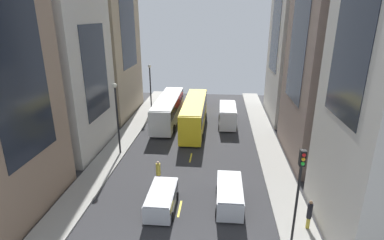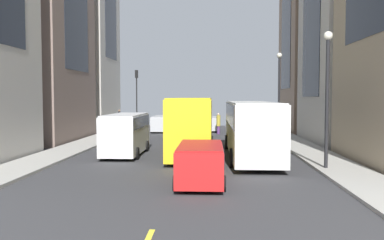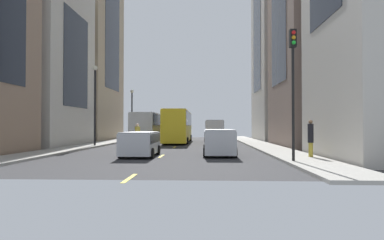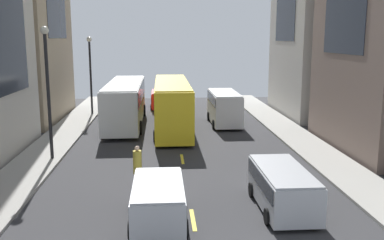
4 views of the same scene
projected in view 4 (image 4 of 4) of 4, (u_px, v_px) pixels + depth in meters
ground_plane at (179, 142)px, 28.85m from camera, size 42.71×42.71×0.00m
sidewalk_west at (55, 143)px, 28.28m from camera, size 2.59×44.00×0.15m
sidewalk_east at (299, 139)px, 29.39m from camera, size 2.59×44.00×0.15m
lane_stripe_1 at (193, 220)px, 16.50m from camera, size 0.16×2.00×0.01m
lane_stripe_2 at (182, 159)px, 24.73m from camera, size 0.16×2.00×0.01m
lane_stripe_3 at (177, 129)px, 32.96m from camera, size 0.16×2.00×0.01m
lane_stripe_4 at (174, 110)px, 41.20m from camera, size 0.16×2.00×0.01m
lane_stripe_5 at (171, 98)px, 49.43m from camera, size 0.16×2.00×0.01m
city_bus_white at (125, 99)px, 34.17m from camera, size 2.81×12.08×3.35m
streetcar_yellow at (172, 101)px, 32.47m from camera, size 2.70×12.36×3.59m
delivery_van_white at (224, 105)px, 34.35m from camera, size 2.25×5.82×2.58m
car_silver_0 at (158, 199)px, 16.12m from camera, size 2.06×4.11×1.53m
car_red_1 at (161, 98)px, 42.30m from camera, size 2.05×4.25×1.66m
car_silver_2 at (282, 185)px, 17.38m from camera, size 2.04×4.65×1.67m
pedestrian_waiting_curb at (138, 167)px, 19.43m from camera, size 0.39×0.39×2.08m
streetlamp_near at (90, 67)px, 37.92m from camera, size 0.44×0.44×6.70m
streetlamp_far at (47, 79)px, 23.59m from camera, size 0.44×0.44×7.22m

